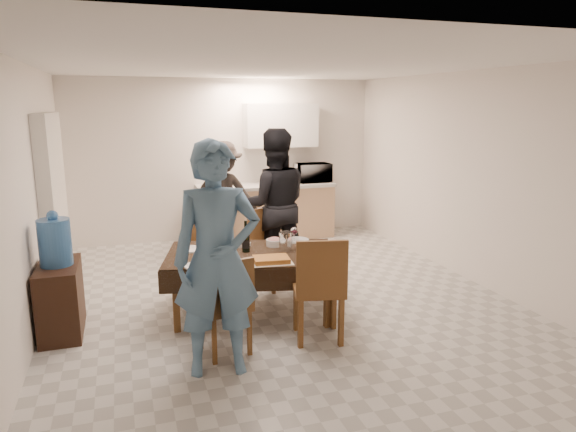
# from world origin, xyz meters

# --- Properties ---
(floor) EXTENTS (5.00, 6.00, 0.02)m
(floor) POSITION_xyz_m (0.00, 0.00, 0.00)
(floor) COLOR beige
(floor) RESTS_ON ground
(ceiling) EXTENTS (5.00, 6.00, 0.02)m
(ceiling) POSITION_xyz_m (0.00, 0.00, 2.60)
(ceiling) COLOR white
(ceiling) RESTS_ON wall_back
(wall_back) EXTENTS (5.00, 0.02, 2.60)m
(wall_back) POSITION_xyz_m (0.00, 3.00, 1.30)
(wall_back) COLOR silver
(wall_back) RESTS_ON floor
(wall_front) EXTENTS (5.00, 0.02, 2.60)m
(wall_front) POSITION_xyz_m (0.00, -3.00, 1.30)
(wall_front) COLOR silver
(wall_front) RESTS_ON floor
(wall_left) EXTENTS (0.02, 6.00, 2.60)m
(wall_left) POSITION_xyz_m (-2.50, 0.00, 1.30)
(wall_left) COLOR silver
(wall_left) RESTS_ON floor
(wall_right) EXTENTS (0.02, 6.00, 2.60)m
(wall_right) POSITION_xyz_m (2.50, 0.00, 1.30)
(wall_right) COLOR silver
(wall_right) RESTS_ON floor
(stub_partition) EXTENTS (0.15, 1.40, 2.10)m
(stub_partition) POSITION_xyz_m (-2.42, 1.20, 1.05)
(stub_partition) COLOR silver
(stub_partition) RESTS_ON floor
(kitchen_base_cabinet) EXTENTS (2.20, 0.60, 0.86)m
(kitchen_base_cabinet) POSITION_xyz_m (0.60, 2.68, 0.43)
(kitchen_base_cabinet) COLOR tan
(kitchen_base_cabinet) RESTS_ON floor
(kitchen_worktop) EXTENTS (2.24, 0.64, 0.05)m
(kitchen_worktop) POSITION_xyz_m (0.60, 2.68, 0.89)
(kitchen_worktop) COLOR #B0B0AB
(kitchen_worktop) RESTS_ON kitchen_base_cabinet
(upper_cabinet) EXTENTS (1.20, 0.34, 0.70)m
(upper_cabinet) POSITION_xyz_m (0.90, 2.82, 1.85)
(upper_cabinet) COLOR white
(upper_cabinet) RESTS_ON wall_back
(dining_table) EXTENTS (1.94, 1.41, 0.68)m
(dining_table) POSITION_xyz_m (-0.40, -0.32, 0.65)
(dining_table) COLOR black
(dining_table) RESTS_ON floor
(chair_near_left) EXTENTS (0.49, 0.50, 0.49)m
(chair_near_left) POSITION_xyz_m (-0.85, -1.16, 0.56)
(chair_near_left) COLOR brown
(chair_near_left) RESTS_ON floor
(chair_near_right) EXTENTS (0.55, 0.56, 0.55)m
(chair_near_right) POSITION_xyz_m (0.05, -1.17, 0.62)
(chair_near_right) COLOR brown
(chair_near_right) RESTS_ON floor
(chair_far_left) EXTENTS (0.49, 0.50, 0.47)m
(chair_far_left) POSITION_xyz_m (-0.85, 0.34, 0.53)
(chair_far_left) COLOR brown
(chair_far_left) RESTS_ON floor
(chair_far_right) EXTENTS (0.59, 0.62, 0.52)m
(chair_far_right) POSITION_xyz_m (0.05, 0.33, 0.58)
(chair_far_right) COLOR brown
(chair_far_right) RESTS_ON floor
(console) EXTENTS (0.38, 0.75, 0.69)m
(console) POSITION_xyz_m (-2.28, -0.19, 0.35)
(console) COLOR black
(console) RESTS_ON floor
(water_jug) EXTENTS (0.30, 0.30, 0.45)m
(water_jug) POSITION_xyz_m (-2.28, -0.19, 0.92)
(water_jug) COLOR #3A73B6
(water_jug) RESTS_ON console
(wine_bottle) EXTENTS (0.08, 0.08, 0.33)m
(wine_bottle) POSITION_xyz_m (-0.45, -0.27, 0.85)
(wine_bottle) COLOR black
(wine_bottle) RESTS_ON dining_table
(water_pitcher) EXTENTS (0.13, 0.13, 0.20)m
(water_pitcher) POSITION_xyz_m (-0.05, -0.37, 0.78)
(water_pitcher) COLOR white
(water_pitcher) RESTS_ON dining_table
(savoury_tart) EXTENTS (0.43, 0.34, 0.05)m
(savoury_tart) POSITION_xyz_m (-0.30, -0.70, 0.71)
(savoury_tart) COLOR #C08438
(savoury_tart) RESTS_ON dining_table
(salad_bowl) EXTENTS (0.18, 0.18, 0.07)m
(salad_bowl) POSITION_xyz_m (-0.10, -0.14, 0.72)
(salad_bowl) COLOR silver
(salad_bowl) RESTS_ON dining_table
(mushroom_dish) EXTENTS (0.20, 0.20, 0.03)m
(mushroom_dish) POSITION_xyz_m (-0.45, -0.04, 0.70)
(mushroom_dish) COLOR silver
(mushroom_dish) RESTS_ON dining_table
(wine_glass_a) EXTENTS (0.09, 0.09, 0.21)m
(wine_glass_a) POSITION_xyz_m (-0.95, -0.57, 0.79)
(wine_glass_a) COLOR white
(wine_glass_a) RESTS_ON dining_table
(wine_glass_b) EXTENTS (0.08, 0.08, 0.18)m
(wine_glass_b) POSITION_xyz_m (0.15, -0.07, 0.77)
(wine_glass_b) COLOR white
(wine_glass_b) RESTS_ON dining_table
(wine_glass_c) EXTENTS (0.08, 0.08, 0.17)m
(wine_glass_c) POSITION_xyz_m (-0.60, -0.02, 0.77)
(wine_glass_c) COLOR white
(wine_glass_c) RESTS_ON dining_table
(plate_near_left) EXTENTS (0.27, 0.27, 0.02)m
(plate_near_left) POSITION_xyz_m (-1.00, -0.62, 0.69)
(plate_near_left) COLOR silver
(plate_near_left) RESTS_ON dining_table
(plate_near_right) EXTENTS (0.27, 0.27, 0.02)m
(plate_near_right) POSITION_xyz_m (0.20, -0.62, 0.69)
(plate_near_right) COLOR silver
(plate_near_right) RESTS_ON dining_table
(plate_far_left) EXTENTS (0.27, 0.27, 0.02)m
(plate_far_left) POSITION_xyz_m (-1.00, -0.02, 0.69)
(plate_far_left) COLOR silver
(plate_far_left) RESTS_ON dining_table
(plate_far_right) EXTENTS (0.27, 0.27, 0.02)m
(plate_far_right) POSITION_xyz_m (0.20, -0.02, 0.69)
(plate_far_right) COLOR silver
(plate_far_right) RESTS_ON dining_table
(microwave) EXTENTS (0.56, 0.38, 0.31)m
(microwave) POSITION_xyz_m (1.42, 2.68, 1.07)
(microwave) COLOR white
(microwave) RESTS_ON kitchen_worktop
(person_near) EXTENTS (0.75, 0.54, 1.94)m
(person_near) POSITION_xyz_m (-0.95, -1.37, 0.97)
(person_near) COLOR #527A9D
(person_near) RESTS_ON floor
(person_far) EXTENTS (1.02, 0.84, 1.91)m
(person_far) POSITION_xyz_m (0.15, 0.73, 0.95)
(person_far) COLOR black
(person_far) RESTS_ON floor
(person_kitchen) EXTENTS (1.07, 0.62, 1.66)m
(person_kitchen) POSITION_xyz_m (-0.20, 2.23, 0.83)
(person_kitchen) COLOR black
(person_kitchen) RESTS_ON floor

